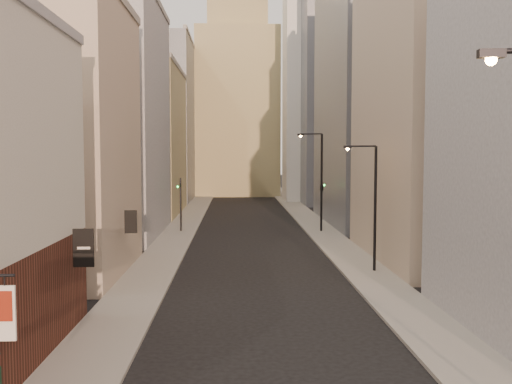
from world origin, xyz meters
name	(u,v)px	position (x,y,z in m)	size (l,w,h in m)	color
sidewalk_left	(190,218)	(-6.50, 55.00, 0.07)	(3.00, 140.00, 0.15)	gray
sidewalk_right	(306,217)	(6.50, 55.00, 0.07)	(3.00, 140.00, 0.15)	gray
left_bldg_beige	(56,141)	(-12.00, 26.00, 8.00)	(8.00, 12.00, 16.00)	tan
left_bldg_grey	(113,121)	(-12.00, 42.00, 10.00)	(8.00, 16.00, 20.00)	gray
left_bldg_tan	(146,142)	(-12.00, 60.00, 8.50)	(8.00, 18.00, 17.00)	tan
left_bldg_wingrid	(166,122)	(-12.00, 80.00, 12.00)	(8.00, 20.00, 24.00)	gray
right_bldg_beige	(434,112)	(12.00, 30.00, 10.00)	(8.00, 16.00, 20.00)	tan
right_bldg_wingrid	(367,97)	(12.00, 50.00, 13.00)	(8.00, 20.00, 26.00)	gray
highrise	(365,30)	(18.00, 78.00, 25.66)	(21.00, 23.00, 51.20)	gray
clock_tower	(238,93)	(-1.00, 92.00, 17.63)	(14.00, 14.00, 44.90)	tan
white_tower	(311,77)	(10.00, 78.00, 18.61)	(8.00, 8.00, 41.50)	silver
streetlamp_mid	(372,200)	(6.83, 25.84, 4.42)	(1.92, 0.90, 7.73)	black
streetlamp_far	(319,176)	(6.20, 43.40, 5.17)	(2.23, 1.10, 9.05)	black
traffic_light_left	(181,195)	(-6.41, 43.85, 3.41)	(0.56, 0.47, 5.00)	black
traffic_light_right	(322,190)	(6.81, 45.69, 3.73)	(0.63, 0.61, 5.00)	black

